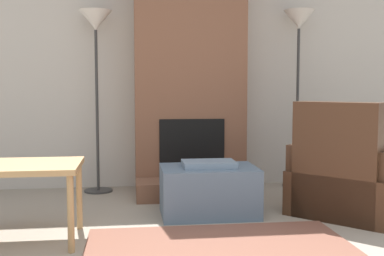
{
  "coord_description": "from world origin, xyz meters",
  "views": [
    {
      "loc": [
        -0.61,
        -2.17,
        1.08
      ],
      "look_at": [
        0.0,
        2.59,
        0.67
      ],
      "focal_mm": 45.0,
      "sensor_mm": 36.0,
      "label": 1
    }
  ],
  "objects_px": {
    "side_table": "(29,174)",
    "ottoman": "(209,190)",
    "floor_lamp_right": "(299,36)",
    "floor_lamp_left": "(96,37)",
    "armchair": "(349,181)"
  },
  "relations": [
    {
      "from": "side_table",
      "to": "floor_lamp_right",
      "type": "distance_m",
      "value": 3.16
    },
    {
      "from": "side_table",
      "to": "ottoman",
      "type": "bearing_deg",
      "value": 21.73
    },
    {
      "from": "armchair",
      "to": "side_table",
      "type": "relative_size",
      "value": 1.76
    },
    {
      "from": "armchair",
      "to": "floor_lamp_left",
      "type": "distance_m",
      "value": 2.79
    },
    {
      "from": "armchair",
      "to": "floor_lamp_right",
      "type": "distance_m",
      "value": 1.78
    },
    {
      "from": "side_table",
      "to": "floor_lamp_right",
      "type": "relative_size",
      "value": 0.37
    },
    {
      "from": "side_table",
      "to": "floor_lamp_right",
      "type": "height_order",
      "value": "floor_lamp_right"
    },
    {
      "from": "armchair",
      "to": "side_table",
      "type": "xyz_separation_m",
      "value": [
        -2.53,
        -0.4,
        0.2
      ]
    },
    {
      "from": "ottoman",
      "to": "floor_lamp_left",
      "type": "xyz_separation_m",
      "value": [
        -0.99,
        1.04,
        1.37
      ]
    },
    {
      "from": "armchair",
      "to": "floor_lamp_left",
      "type": "relative_size",
      "value": 0.67
    },
    {
      "from": "ottoman",
      "to": "side_table",
      "type": "relative_size",
      "value": 1.14
    },
    {
      "from": "ottoman",
      "to": "side_table",
      "type": "bearing_deg",
      "value": -158.27
    },
    {
      "from": "ottoman",
      "to": "armchair",
      "type": "relative_size",
      "value": 0.65
    },
    {
      "from": "ottoman",
      "to": "floor_lamp_right",
      "type": "bearing_deg",
      "value": 42.57
    },
    {
      "from": "floor_lamp_left",
      "to": "floor_lamp_right",
      "type": "height_order",
      "value": "floor_lamp_right"
    }
  ]
}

